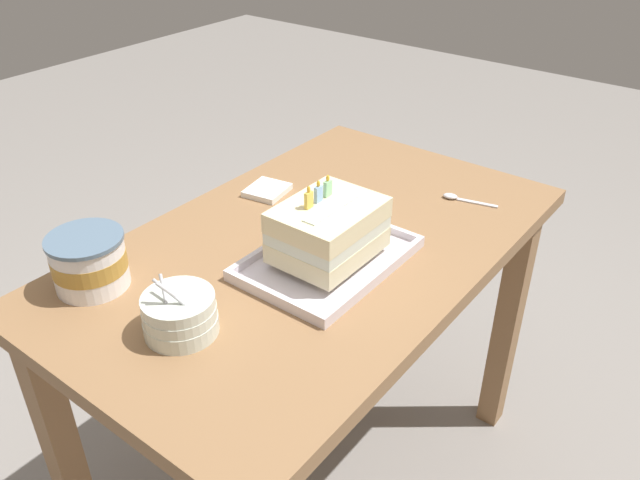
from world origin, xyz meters
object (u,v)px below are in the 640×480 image
object	(u,v)px
foil_tray	(328,260)
birthday_cake	(328,229)
serving_spoon_near_tray	(457,198)
ice_cream_tub	(89,261)
bowl_stack	(179,314)
napkin_pile	(267,190)

from	to	relation	value
foil_tray	birthday_cake	distance (m)	0.07
serving_spoon_near_tray	ice_cream_tub	bearing A→B (deg)	152.00
bowl_stack	ice_cream_tub	distance (m)	0.24
birthday_cake	bowl_stack	size ratio (longest dim) A/B	1.60
serving_spoon_near_tray	foil_tray	bearing A→B (deg)	168.64
ice_cream_tub	napkin_pile	size ratio (longest dim) A/B	1.30
foil_tray	serving_spoon_near_tray	bearing A→B (deg)	-11.36
foil_tray	birthday_cake	xyz separation A→B (m)	(0.00, 0.00, 0.07)
bowl_stack	serving_spoon_near_tray	size ratio (longest dim) A/B	0.99
foil_tray	bowl_stack	bearing A→B (deg)	167.15
serving_spoon_near_tray	napkin_pile	bearing A→B (deg)	123.26
foil_tray	bowl_stack	xyz separation A→B (m)	(-0.33, 0.07, 0.03)
napkin_pile	birthday_cake	bearing A→B (deg)	-117.10
serving_spoon_near_tray	napkin_pile	size ratio (longest dim) A/B	1.18
foil_tray	napkin_pile	bearing A→B (deg)	62.91
bowl_stack	foil_tray	bearing A→B (deg)	-12.85
bowl_stack	birthday_cake	bearing A→B (deg)	-12.84
birthday_cake	serving_spoon_near_tray	world-z (taller)	birthday_cake
ice_cream_tub	napkin_pile	world-z (taller)	ice_cream_tub
ice_cream_tub	serving_spoon_near_tray	world-z (taller)	ice_cream_tub
birthday_cake	ice_cream_tub	world-z (taller)	birthday_cake
foil_tray	bowl_stack	world-z (taller)	bowl_stack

